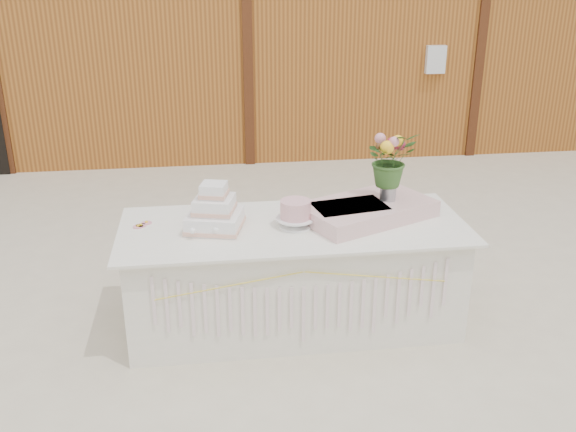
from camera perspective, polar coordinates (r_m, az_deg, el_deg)
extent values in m
plane|color=beige|center=(4.78, 0.49, -9.37)|extent=(80.00, 80.00, 0.00)
cube|color=#A25F22|center=(10.12, -4.51, 16.16)|extent=(12.00, 4.00, 3.00)
cube|color=silver|center=(4.60, 0.50, -5.37)|extent=(2.28, 0.88, 0.75)
cube|color=silver|center=(4.44, 0.52, -0.94)|extent=(2.40, 1.00, 0.02)
cube|color=white|center=(4.38, -6.50, -0.41)|extent=(0.43, 0.43, 0.12)
cube|color=#E9AC93|center=(4.40, -6.48, -0.84)|extent=(0.44, 0.44, 0.03)
cube|color=white|center=(4.34, -6.56, 0.99)|extent=(0.31, 0.31, 0.11)
cube|color=#E9AC93|center=(4.35, -6.54, 0.62)|extent=(0.32, 0.32, 0.03)
cube|color=white|center=(4.31, -6.62, 2.28)|extent=(0.20, 0.20, 0.10)
cube|color=#E9AC93|center=(4.31, -6.61, 1.96)|extent=(0.21, 0.21, 0.03)
cylinder|color=white|center=(4.41, 0.66, -0.88)|extent=(0.23, 0.23, 0.01)
cylinder|color=white|center=(4.39, 0.67, -0.54)|extent=(0.07, 0.07, 0.04)
cylinder|color=white|center=(4.38, 0.67, -0.21)|extent=(0.27, 0.27, 0.01)
cylinder|color=#E7A7AF|center=(4.36, 0.67, 0.61)|extent=(0.21, 0.21, 0.12)
cube|color=beige|center=(4.58, 7.01, 0.54)|extent=(1.05, 0.86, 0.12)
cylinder|color=#A3A3A7|center=(4.60, 8.90, 2.35)|extent=(0.11, 0.11, 0.16)
imported|color=#345E25|center=(4.52, 9.10, 5.63)|extent=(0.42, 0.39, 0.39)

